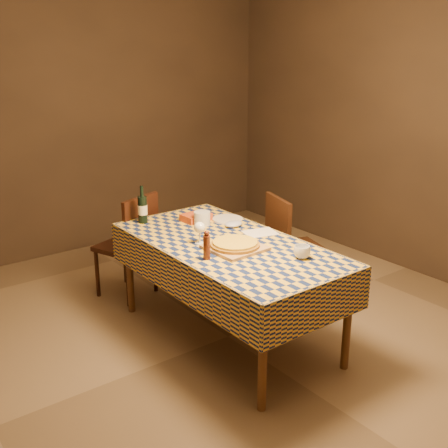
{
  "coord_description": "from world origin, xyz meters",
  "views": [
    {
      "loc": [
        -2.35,
        -3.02,
        2.18
      ],
      "look_at": [
        0.0,
        0.05,
        0.9
      ],
      "focal_mm": 45.0,
      "sensor_mm": 36.0,
      "label": 1
    }
  ],
  "objects_px": {
    "dining_table": "(228,252)",
    "pizza": "(235,244)",
    "white_plate": "(228,219)",
    "chair_right": "(289,242)",
    "cutting_board": "(235,248)",
    "wine_bottle": "(143,209)",
    "chair_far": "(132,240)",
    "bowl": "(238,248)"
  },
  "relations": [
    {
      "from": "pizza",
      "to": "chair_far",
      "type": "relative_size",
      "value": 0.43
    },
    {
      "from": "cutting_board",
      "to": "white_plate",
      "type": "relative_size",
      "value": 1.45
    },
    {
      "from": "white_plate",
      "to": "cutting_board",
      "type": "bearing_deg",
      "value": -123.19
    },
    {
      "from": "pizza",
      "to": "bowl",
      "type": "distance_m",
      "value": 0.05
    },
    {
      "from": "chair_right",
      "to": "white_plate",
      "type": "bearing_deg",
      "value": 157.8
    },
    {
      "from": "bowl",
      "to": "wine_bottle",
      "type": "xyz_separation_m",
      "value": [
        -0.2,
        0.97,
        0.09
      ]
    },
    {
      "from": "cutting_board",
      "to": "pizza",
      "type": "xyz_separation_m",
      "value": [
        0.0,
        0.0,
        0.03
      ]
    },
    {
      "from": "bowl",
      "to": "white_plate",
      "type": "relative_size",
      "value": 0.64
    },
    {
      "from": "pizza",
      "to": "wine_bottle",
      "type": "xyz_separation_m",
      "value": [
        -0.21,
        0.92,
        0.07
      ]
    },
    {
      "from": "bowl",
      "to": "chair_right",
      "type": "bearing_deg",
      "value": 24.06
    },
    {
      "from": "pizza",
      "to": "bowl",
      "type": "bearing_deg",
      "value": -104.5
    },
    {
      "from": "cutting_board",
      "to": "chair_right",
      "type": "distance_m",
      "value": 0.98
    },
    {
      "from": "dining_table",
      "to": "bowl",
      "type": "bearing_deg",
      "value": -106.69
    },
    {
      "from": "dining_table",
      "to": "white_plate",
      "type": "distance_m",
      "value": 0.54
    },
    {
      "from": "dining_table",
      "to": "pizza",
      "type": "height_order",
      "value": "pizza"
    },
    {
      "from": "dining_table",
      "to": "wine_bottle",
      "type": "xyz_separation_m",
      "value": [
        -0.26,
        0.79,
        0.19
      ]
    },
    {
      "from": "cutting_board",
      "to": "wine_bottle",
      "type": "bearing_deg",
      "value": 103.04
    },
    {
      "from": "cutting_board",
      "to": "chair_far",
      "type": "relative_size",
      "value": 0.39
    },
    {
      "from": "chair_far",
      "to": "wine_bottle",
      "type": "bearing_deg",
      "value": -98.01
    },
    {
      "from": "dining_table",
      "to": "pizza",
      "type": "distance_m",
      "value": 0.18
    },
    {
      "from": "chair_far",
      "to": "white_plate",
      "type": "bearing_deg",
      "value": -50.48
    },
    {
      "from": "dining_table",
      "to": "chair_far",
      "type": "height_order",
      "value": "chair_far"
    },
    {
      "from": "wine_bottle",
      "to": "bowl",
      "type": "bearing_deg",
      "value": -78.14
    },
    {
      "from": "dining_table",
      "to": "white_plate",
      "type": "height_order",
      "value": "white_plate"
    },
    {
      "from": "wine_bottle",
      "to": "pizza",
      "type": "bearing_deg",
      "value": -76.96
    },
    {
      "from": "dining_table",
      "to": "chair_far",
      "type": "xyz_separation_m",
      "value": [
        -0.21,
        1.08,
        -0.17
      ]
    },
    {
      "from": "white_plate",
      "to": "chair_far",
      "type": "xyz_separation_m",
      "value": [
        -0.54,
        0.65,
        -0.25
      ]
    },
    {
      "from": "cutting_board",
      "to": "bowl",
      "type": "height_order",
      "value": "bowl"
    },
    {
      "from": "chair_right",
      "to": "chair_far",
      "type": "bearing_deg",
      "value": 140.58
    },
    {
      "from": "dining_table",
      "to": "white_plate",
      "type": "bearing_deg",
      "value": 52.75
    },
    {
      "from": "pizza",
      "to": "wine_bottle",
      "type": "relative_size",
      "value": 1.32
    },
    {
      "from": "pizza",
      "to": "white_plate",
      "type": "bearing_deg",
      "value": 56.81
    },
    {
      "from": "cutting_board",
      "to": "chair_far",
      "type": "height_order",
      "value": "chair_far"
    },
    {
      "from": "wine_bottle",
      "to": "dining_table",
      "type": "bearing_deg",
      "value": -72.08
    },
    {
      "from": "dining_table",
      "to": "white_plate",
      "type": "relative_size",
      "value": 7.37
    },
    {
      "from": "bowl",
      "to": "chair_right",
      "type": "height_order",
      "value": "chair_right"
    },
    {
      "from": "white_plate",
      "to": "chair_far",
      "type": "relative_size",
      "value": 0.27
    },
    {
      "from": "pizza",
      "to": "white_plate",
      "type": "distance_m",
      "value": 0.67
    },
    {
      "from": "chair_right",
      "to": "cutting_board",
      "type": "bearing_deg",
      "value": -158.04
    },
    {
      "from": "dining_table",
      "to": "pizza",
      "type": "relative_size",
      "value": 4.6
    },
    {
      "from": "dining_table",
      "to": "wine_bottle",
      "type": "height_order",
      "value": "wine_bottle"
    },
    {
      "from": "white_plate",
      "to": "dining_table",
      "type": "bearing_deg",
      "value": -127.25
    }
  ]
}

